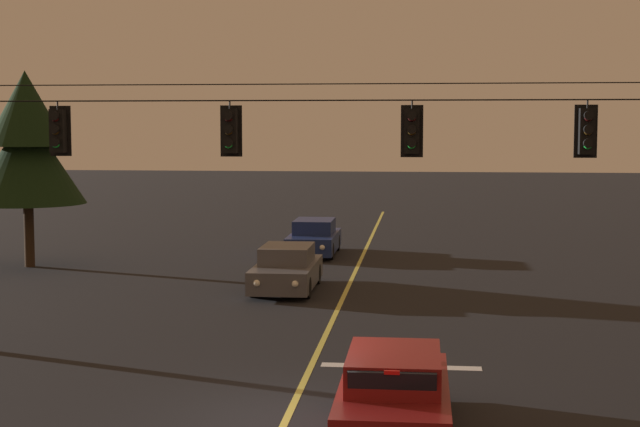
{
  "coord_description": "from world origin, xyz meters",
  "views": [
    {
      "loc": [
        2.33,
        -16.04,
        5.1
      ],
      "look_at": [
        0.0,
        5.55,
        3.1
      ],
      "focal_mm": 53.8,
      "sensor_mm": 36.0,
      "label": 1
    }
  ],
  "objects_px": {
    "traffic_light_left_inner": "(230,131)",
    "traffic_light_centre": "(412,131)",
    "car_oncoming_lead": "(287,269)",
    "traffic_light_leftmost": "(58,131)",
    "car_oncoming_trailing": "(314,238)",
    "traffic_light_right_inner": "(587,131)",
    "tree_verge_near": "(27,144)",
    "car_waiting_near_lane": "(394,394)"
  },
  "relations": [
    {
      "from": "traffic_light_left_inner",
      "to": "traffic_light_centre",
      "type": "distance_m",
      "value": 3.95
    },
    {
      "from": "traffic_light_left_inner",
      "to": "car_oncoming_lead",
      "type": "height_order",
      "value": "traffic_light_left_inner"
    },
    {
      "from": "traffic_light_leftmost",
      "to": "car_oncoming_trailing",
      "type": "distance_m",
      "value": 17.8
    },
    {
      "from": "traffic_light_right_inner",
      "to": "car_oncoming_lead",
      "type": "bearing_deg",
      "value": 131.53
    },
    {
      "from": "traffic_light_left_inner",
      "to": "traffic_light_right_inner",
      "type": "xyz_separation_m",
      "value": [
        7.6,
        0.0,
        0.0
      ]
    },
    {
      "from": "car_oncoming_trailing",
      "to": "traffic_light_leftmost",
      "type": "bearing_deg",
      "value": -102.73
    },
    {
      "from": "traffic_light_leftmost",
      "to": "traffic_light_centre",
      "type": "height_order",
      "value": "same"
    },
    {
      "from": "tree_verge_near",
      "to": "car_oncoming_lead",
      "type": "bearing_deg",
      "value": -21.39
    },
    {
      "from": "car_waiting_near_lane",
      "to": "car_oncoming_lead",
      "type": "relative_size",
      "value": 0.98
    },
    {
      "from": "car_waiting_near_lane",
      "to": "car_oncoming_lead",
      "type": "bearing_deg",
      "value": 105.45
    },
    {
      "from": "traffic_light_centre",
      "to": "car_oncoming_lead",
      "type": "xyz_separation_m",
      "value": [
        -3.94,
        8.57,
        -4.34
      ]
    },
    {
      "from": "traffic_light_leftmost",
      "to": "car_oncoming_lead",
      "type": "height_order",
      "value": "traffic_light_leftmost"
    },
    {
      "from": "traffic_light_leftmost",
      "to": "car_oncoming_trailing",
      "type": "bearing_deg",
      "value": 77.27
    },
    {
      "from": "traffic_light_leftmost",
      "to": "car_oncoming_lead",
      "type": "distance_m",
      "value": 10.36
    },
    {
      "from": "tree_verge_near",
      "to": "car_waiting_near_lane",
      "type": "bearing_deg",
      "value": -51.85
    },
    {
      "from": "traffic_light_leftmost",
      "to": "traffic_light_right_inner",
      "type": "xyz_separation_m",
      "value": [
        11.48,
        0.0,
        0.0
      ]
    },
    {
      "from": "traffic_light_leftmost",
      "to": "traffic_light_right_inner",
      "type": "relative_size",
      "value": 1.0
    },
    {
      "from": "traffic_light_centre",
      "to": "traffic_light_right_inner",
      "type": "xyz_separation_m",
      "value": [
        3.65,
        0.0,
        0.0
      ]
    },
    {
      "from": "car_oncoming_lead",
      "to": "tree_verge_near",
      "type": "xyz_separation_m",
      "value": [
        -9.96,
        3.9,
        3.79
      ]
    },
    {
      "from": "traffic_light_centre",
      "to": "tree_verge_near",
      "type": "distance_m",
      "value": 18.68
    },
    {
      "from": "car_oncoming_lead",
      "to": "car_oncoming_trailing",
      "type": "relative_size",
      "value": 1.0
    },
    {
      "from": "traffic_light_centre",
      "to": "tree_verge_near",
      "type": "xyz_separation_m",
      "value": [
        -13.89,
        12.47,
        -0.55
      ]
    },
    {
      "from": "traffic_light_leftmost",
      "to": "tree_verge_near",
      "type": "distance_m",
      "value": 13.88
    },
    {
      "from": "traffic_light_leftmost",
      "to": "car_waiting_near_lane",
      "type": "relative_size",
      "value": 0.28
    },
    {
      "from": "traffic_light_left_inner",
      "to": "car_oncoming_trailing",
      "type": "height_order",
      "value": "traffic_light_left_inner"
    },
    {
      "from": "traffic_light_leftmost",
      "to": "tree_verge_near",
      "type": "bearing_deg",
      "value": 115.94
    },
    {
      "from": "car_oncoming_trailing",
      "to": "car_waiting_near_lane",
      "type": "bearing_deg",
      "value": -80.05
    },
    {
      "from": "traffic_light_leftmost",
      "to": "car_waiting_near_lane",
      "type": "height_order",
      "value": "traffic_light_leftmost"
    },
    {
      "from": "car_oncoming_trailing",
      "to": "tree_verge_near",
      "type": "xyz_separation_m",
      "value": [
        -9.87,
        -4.37,
        3.79
      ]
    },
    {
      "from": "traffic_light_left_inner",
      "to": "car_oncoming_lead",
      "type": "relative_size",
      "value": 0.28
    },
    {
      "from": "traffic_light_centre",
      "to": "traffic_light_right_inner",
      "type": "relative_size",
      "value": 1.0
    },
    {
      "from": "traffic_light_centre",
      "to": "car_waiting_near_lane",
      "type": "relative_size",
      "value": 0.28
    },
    {
      "from": "tree_verge_near",
      "to": "car_oncoming_trailing",
      "type": "bearing_deg",
      "value": 23.9
    },
    {
      "from": "car_oncoming_lead",
      "to": "tree_verge_near",
      "type": "height_order",
      "value": "tree_verge_near"
    },
    {
      "from": "car_waiting_near_lane",
      "to": "car_oncoming_lead",
      "type": "distance_m",
      "value": 14.05
    },
    {
      "from": "traffic_light_leftmost",
      "to": "car_oncoming_trailing",
      "type": "height_order",
      "value": "traffic_light_leftmost"
    },
    {
      "from": "traffic_light_leftmost",
      "to": "traffic_light_centre",
      "type": "relative_size",
      "value": 1.0
    },
    {
      "from": "traffic_light_centre",
      "to": "car_oncoming_trailing",
      "type": "bearing_deg",
      "value": 103.44
    },
    {
      "from": "traffic_light_centre",
      "to": "car_oncoming_trailing",
      "type": "height_order",
      "value": "traffic_light_centre"
    },
    {
      "from": "tree_verge_near",
      "to": "traffic_light_centre",
      "type": "bearing_deg",
      "value": -41.9
    },
    {
      "from": "traffic_light_left_inner",
      "to": "car_oncoming_lead",
      "type": "bearing_deg",
      "value": 89.93
    },
    {
      "from": "traffic_light_leftmost",
      "to": "traffic_light_centre",
      "type": "xyz_separation_m",
      "value": [
        7.83,
        0.0,
        0.0
      ]
    }
  ]
}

